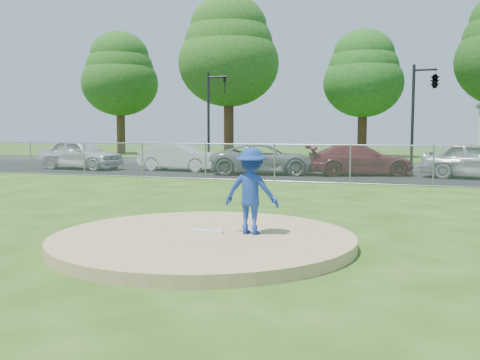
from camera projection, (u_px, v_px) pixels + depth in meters
The scene contains 18 objects.
ground at pixel (314, 188), 18.96m from camera, with size 120.00×120.00×0.00m, color #224A10.
pitchers_mound at pixel (203, 240), 9.54m from camera, with size 5.40×5.40×0.20m, color tan.
pitching_rubber at pixel (208, 231), 9.72m from camera, with size 0.60×0.15×0.04m, color white.
chain_link_fence at pixel (324, 164), 20.77m from camera, with size 40.00×0.06×1.50m, color gray.
parking_lot at pixel (341, 174), 25.08m from camera, with size 50.00×8.00×0.01m, color black.
street at pixel (360, 165), 32.13m from camera, with size 60.00×7.00×0.01m, color black.
tree_far_left at pixel (120, 74), 47.13m from camera, with size 6.72×6.72×10.74m.
tree_left at pixel (229, 51), 41.55m from camera, with size 7.84×7.84×12.53m.
tree_center at pixel (363, 73), 41.27m from camera, with size 6.16×6.16×9.84m.
traffic_signal_left at pixel (212, 109), 32.80m from camera, with size 1.28×0.20×5.60m.
traffic_signal_center at pixel (433, 82), 28.53m from camera, with size 1.42×2.48×5.60m.
pitcher at pixel (251, 191), 9.53m from camera, with size 1.00×0.57×1.54m, color navy.
traffic_cone at pixel (237, 165), 25.76m from camera, with size 0.38×0.38×0.74m, color orange.
parked_car_silver at pixel (81, 154), 28.24m from camera, with size 1.87×4.66×1.59m, color silver.
parked_car_white at pixel (180, 157), 27.17m from camera, with size 1.47×4.23×1.39m, color silver.
parked_car_gray at pixel (265, 159), 24.99m from camera, with size 2.32×5.03×1.40m, color slate.
parked_car_darkred at pixel (360, 160), 24.42m from camera, with size 1.96×4.82×1.40m, color maroon.
parked_car_pearl at pixel (479, 160), 22.53m from camera, with size 1.85×4.59×1.56m, color #B3B5B7.
Camera 1 is at (3.70, -8.67, 2.04)m, focal length 40.00 mm.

